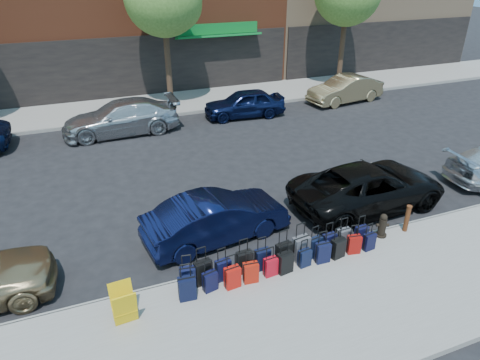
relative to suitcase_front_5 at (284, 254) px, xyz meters
name	(u,v)px	position (x,y,z in m)	size (l,w,h in m)	color
ground	(220,186)	(-0.07, 4.84, -0.46)	(120.00, 120.00, 0.00)	black
sidewalk_near	(313,310)	(-0.07, -1.66, -0.39)	(60.00, 4.00, 0.15)	gray
sidewalk_far	(160,104)	(-0.07, 14.84, -0.39)	(60.00, 4.00, 0.15)	gray
curb_near	(275,258)	(-0.07, 0.36, -0.39)	(60.00, 0.08, 0.15)	gray
curb_far	(169,116)	(-0.07, 12.82, -0.39)	(60.00, 0.08, 0.15)	gray
suitcase_front_0	(188,277)	(-2.52, 0.05, -0.03)	(0.40, 0.26, 0.90)	black
suitcase_front_1	(203,272)	(-2.13, 0.06, 0.00)	(0.44, 0.28, 1.01)	black
suitcase_front_2	(223,270)	(-1.64, 0.02, -0.03)	(0.39, 0.25, 0.89)	black
suitcase_front_3	(244,262)	(-1.05, 0.09, -0.02)	(0.40, 0.23, 0.95)	black
suitcase_front_4	(262,259)	(-0.58, 0.03, -0.02)	(0.39, 0.22, 0.92)	black
suitcase_front_5	(284,254)	(0.00, 0.00, 0.00)	(0.44, 0.28, 1.00)	black
suitcase_front_6	(301,248)	(0.51, 0.03, 0.02)	(0.47, 0.30, 1.07)	#434248
suitcase_front_7	(315,247)	(0.93, 0.01, -0.04)	(0.39, 0.26, 0.88)	black
suitcase_front_8	(329,243)	(1.37, 0.03, -0.04)	(0.38, 0.23, 0.88)	black
suitcase_front_9	(344,238)	(1.86, 0.09, -0.04)	(0.37, 0.22, 0.88)	#404045
suitcase_front_10	(361,235)	(2.39, 0.04, -0.04)	(0.37, 0.23, 0.86)	black
suitcase_back_0	(187,288)	(-2.63, -0.32, -0.02)	(0.42, 0.26, 0.95)	black
suitcase_back_1	(210,281)	(-2.05, -0.24, -0.06)	(0.37, 0.26, 0.81)	black
suitcase_back_2	(232,277)	(-1.52, -0.33, -0.03)	(0.40, 0.26, 0.89)	#AC120B
suitcase_back_3	(251,272)	(-1.05, -0.31, -0.04)	(0.38, 0.24, 0.86)	#A2180A
suitcase_back_4	(271,267)	(-0.49, -0.27, -0.06)	(0.35, 0.22, 0.80)	#A90A19
suitcase_back_5	(285,263)	(-0.11, -0.30, -0.03)	(0.41, 0.27, 0.91)	black
suitcase_back_6	(305,258)	(0.47, -0.26, -0.07)	(0.34, 0.23, 0.77)	black
suitcase_back_7	(323,253)	(0.98, -0.28, -0.03)	(0.38, 0.23, 0.90)	black
suitcase_back_8	(338,248)	(1.45, -0.26, -0.03)	(0.41, 0.28, 0.89)	black
suitcase_back_9	(354,244)	(1.95, -0.25, -0.05)	(0.38, 0.26, 0.84)	maroon
suitcase_back_10	(369,241)	(2.42, -0.27, -0.07)	(0.35, 0.23, 0.79)	black
fire_hydrant	(382,226)	(3.15, 0.12, 0.02)	(0.36, 0.32, 0.71)	black
bollard	(407,218)	(3.96, 0.07, 0.12)	(0.15, 0.15, 0.83)	#38190C
display_rack	(124,305)	(-4.06, -0.49, 0.13)	(0.54, 0.58, 0.89)	gold
car_near_1	(216,218)	(-1.16, 1.91, 0.22)	(1.44, 4.14, 1.36)	#0C1236
car_near_2	(369,187)	(3.92, 1.85, 0.25)	(2.36, 5.12, 1.42)	black
car_far_1	(121,117)	(-2.54, 11.38, 0.29)	(2.11, 5.18, 1.50)	silver
car_far_2	(244,103)	(3.54, 11.49, 0.22)	(1.62, 4.03, 1.37)	#0C1436
car_far_3	(345,89)	(9.65, 11.75, 0.26)	(1.52, 4.36, 1.44)	tan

